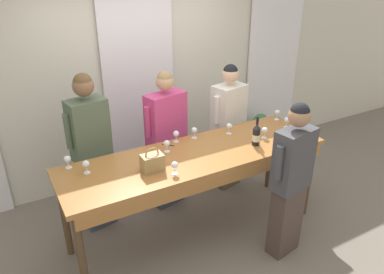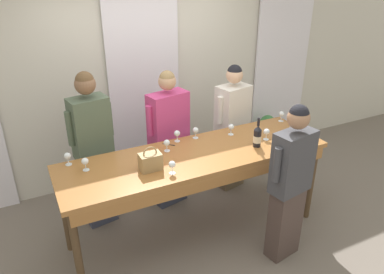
# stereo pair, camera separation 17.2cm
# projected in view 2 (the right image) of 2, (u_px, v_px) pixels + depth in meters

# --- Properties ---
(ground_plane) EXTENTS (18.00, 18.00, 0.00)m
(ground_plane) POSITION_uv_depth(u_px,v_px,m) (195.00, 231.00, 4.19)
(ground_plane) COLOR #70665B
(wall_back) EXTENTS (12.00, 0.06, 2.80)m
(wall_back) POSITION_uv_depth(u_px,v_px,m) (143.00, 75.00, 4.82)
(wall_back) COLOR beige
(wall_back) RESTS_ON ground_plane
(curtain_panel_center) EXTENTS (0.94, 0.03, 2.69)m
(curtain_panel_center) POSITION_uv_depth(u_px,v_px,m) (145.00, 81.00, 4.79)
(curtain_panel_center) COLOR white
(curtain_panel_center) RESTS_ON ground_plane
(curtain_panel_right) EXTENTS (0.94, 0.03, 2.69)m
(curtain_panel_right) POSITION_uv_depth(u_px,v_px,m) (282.00, 62.00, 5.67)
(curtain_panel_right) COLOR white
(curtain_panel_right) RESTS_ON ground_plane
(tasting_bar) EXTENTS (2.75, 0.82, 0.99)m
(tasting_bar) POSITION_uv_depth(u_px,v_px,m) (197.00, 163.00, 3.78)
(tasting_bar) COLOR #9E6633
(tasting_bar) RESTS_ON ground_plane
(wine_bottle) EXTENTS (0.08, 0.08, 0.32)m
(wine_bottle) POSITION_uv_depth(u_px,v_px,m) (257.00, 136.00, 3.87)
(wine_bottle) COLOR black
(wine_bottle) RESTS_ON tasting_bar
(handbag) EXTENTS (0.20, 0.14, 0.24)m
(handbag) POSITION_uv_depth(u_px,v_px,m) (150.00, 161.00, 3.45)
(handbag) COLOR #997A4C
(handbag) RESTS_ON tasting_bar
(wine_glass_front_left) EXTENTS (0.07, 0.07, 0.13)m
(wine_glass_front_left) POSITION_uv_depth(u_px,v_px,m) (167.00, 143.00, 3.78)
(wine_glass_front_left) COLOR white
(wine_glass_front_left) RESTS_ON tasting_bar
(wine_glass_front_mid) EXTENTS (0.07, 0.07, 0.13)m
(wine_glass_front_mid) POSITION_uv_depth(u_px,v_px,m) (267.00, 132.00, 4.02)
(wine_glass_front_mid) COLOR white
(wine_glass_front_mid) RESTS_ON tasting_bar
(wine_glass_front_right) EXTENTS (0.07, 0.07, 0.13)m
(wine_glass_front_right) POSITION_uv_depth(u_px,v_px,m) (67.00, 157.00, 3.52)
(wine_glass_front_right) COLOR white
(wine_glass_front_right) RESTS_ON tasting_bar
(wine_glass_center_left) EXTENTS (0.07, 0.07, 0.13)m
(wine_glass_center_left) POSITION_uv_depth(u_px,v_px,m) (282.00, 114.00, 4.48)
(wine_glass_center_left) COLOR white
(wine_glass_center_left) RESTS_ON tasting_bar
(wine_glass_center_mid) EXTENTS (0.07, 0.07, 0.13)m
(wine_glass_center_mid) POSITION_uv_depth(u_px,v_px,m) (291.00, 122.00, 4.27)
(wine_glass_center_mid) COLOR white
(wine_glass_center_mid) RESTS_ON tasting_bar
(wine_glass_center_right) EXTENTS (0.07, 0.07, 0.13)m
(wine_glass_center_right) POSITION_uv_depth(u_px,v_px,m) (177.00, 134.00, 3.98)
(wine_glass_center_right) COLOR white
(wine_glass_center_right) RESTS_ON tasting_bar
(wine_glass_back_left) EXTENTS (0.07, 0.07, 0.13)m
(wine_glass_back_left) POSITION_uv_depth(u_px,v_px,m) (85.00, 162.00, 3.43)
(wine_glass_back_left) COLOR white
(wine_glass_back_left) RESTS_ON tasting_bar
(wine_glass_back_mid) EXTENTS (0.07, 0.07, 0.13)m
(wine_glass_back_mid) POSITION_uv_depth(u_px,v_px,m) (231.00, 127.00, 4.14)
(wine_glass_back_mid) COLOR white
(wine_glass_back_mid) RESTS_ON tasting_bar
(wine_glass_back_right) EXTENTS (0.07, 0.07, 0.13)m
(wine_glass_back_right) POSITION_uv_depth(u_px,v_px,m) (196.00, 131.00, 4.05)
(wine_glass_back_right) COLOR white
(wine_glass_back_right) RESTS_ON tasting_bar
(wine_glass_near_host) EXTENTS (0.07, 0.07, 0.13)m
(wine_glass_near_host) POSITION_uv_depth(u_px,v_px,m) (172.00, 165.00, 3.38)
(wine_glass_near_host) COLOR white
(wine_glass_near_host) RESTS_ON tasting_bar
(pen) EXTENTS (0.11, 0.10, 0.01)m
(pen) POSITION_uv_depth(u_px,v_px,m) (169.00, 145.00, 3.94)
(pen) COLOR black
(pen) RESTS_ON tasting_bar
(guest_olive_jacket) EXTENTS (0.50, 0.30, 1.78)m
(guest_olive_jacket) POSITION_uv_depth(u_px,v_px,m) (93.00, 150.00, 3.98)
(guest_olive_jacket) COLOR #383D51
(guest_olive_jacket) RESTS_ON ground_plane
(guest_pink_top) EXTENTS (0.57, 0.31, 1.68)m
(guest_pink_top) POSITION_uv_depth(u_px,v_px,m) (169.00, 140.00, 4.36)
(guest_pink_top) COLOR #383D51
(guest_pink_top) RESTS_ON ground_plane
(guest_cream_sweater) EXTENTS (0.51, 0.34, 1.64)m
(guest_cream_sweater) POSITION_uv_depth(u_px,v_px,m) (232.00, 128.00, 4.71)
(guest_cream_sweater) COLOR brown
(guest_cream_sweater) RESTS_ON ground_plane
(host_pouring) EXTENTS (0.51, 0.27, 1.64)m
(host_pouring) POSITION_uv_depth(u_px,v_px,m) (290.00, 183.00, 3.52)
(host_pouring) COLOR #473833
(host_pouring) RESTS_ON ground_plane
(potted_plant) EXTENTS (0.28, 0.28, 0.63)m
(potted_plant) POSITION_uv_depth(u_px,v_px,m) (267.00, 134.00, 5.75)
(potted_plant) COLOR #4C4C51
(potted_plant) RESTS_ON ground_plane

